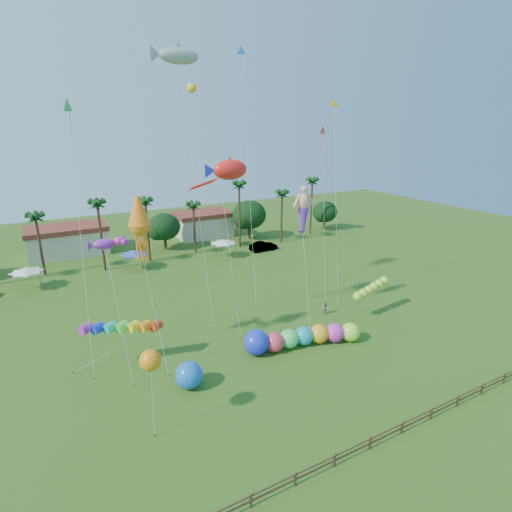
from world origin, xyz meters
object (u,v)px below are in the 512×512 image
car_b (263,246)px  blue_ball (189,375)px  caterpillar_inflatable (298,337)px  spectator_b (325,308)px

car_b → blue_ball: bearing=139.7°
blue_ball → caterpillar_inflatable: bearing=4.8°
car_b → caterpillar_inflatable: size_ratio=0.41×
blue_ball → car_b: bearing=51.4°
car_b → caterpillar_inflatable: 31.55m
spectator_b → blue_ball: bearing=-113.6°
caterpillar_inflatable → blue_ball: caterpillar_inflatable is taller
car_b → spectator_b: size_ratio=3.08×
car_b → blue_ball: blue_ball is taller
car_b → caterpillar_inflatable: (-12.48, -28.98, 0.22)m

